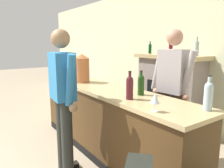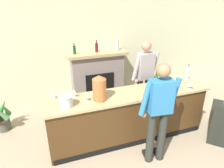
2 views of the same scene
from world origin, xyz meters
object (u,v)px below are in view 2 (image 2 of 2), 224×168
(potted_plant_corner, at_px, (1,116))
(wine_glass_back_row, at_px, (74,91))
(wine_glass_front_left, at_px, (53,93))
(ice_bucket_steel, at_px, (66,101))
(wine_bottle_rose_blush, at_px, (187,73))
(wine_glass_front_right, at_px, (63,95))
(copper_dispenser, at_px, (99,88))
(fireplace_stone, at_px, (98,78))
(person_customer, at_px, (159,111))
(person_bartender, at_px, (144,77))
(wine_glass_by_dispenser, at_px, (86,95))
(wine_bottle_burgundy_dark, at_px, (166,84))
(wine_glass_near_bucket, at_px, (191,83))
(wine_bottle_cabernet_heavy, at_px, (156,80))

(potted_plant_corner, distance_m, wine_glass_back_row, 1.85)
(wine_glass_front_left, bearing_deg, ice_bucket_steel, -62.45)
(wine_bottle_rose_blush, distance_m, wine_glass_front_right, 2.58)
(potted_plant_corner, distance_m, copper_dispenser, 2.31)
(wine_glass_front_right, bearing_deg, wine_bottle_rose_blush, 2.14)
(wine_glass_front_right, bearing_deg, fireplace_stone, 55.57)
(wine_bottle_rose_blush, bearing_deg, person_customer, -143.78)
(person_bartender, bearing_deg, wine_glass_by_dispenser, -155.35)
(person_customer, bearing_deg, potted_plant_corner, 144.92)
(potted_plant_corner, bearing_deg, wine_bottle_burgundy_dark, -21.91)
(person_bartender, xyz_separation_m, wine_bottle_rose_blush, (0.77, -0.43, 0.15))
(copper_dispenser, xyz_separation_m, wine_glass_front_right, (-0.59, 0.16, -0.11))
(fireplace_stone, distance_m, wine_glass_back_row, 1.64)
(ice_bucket_steel, height_order, wine_glass_by_dispenser, ice_bucket_steel)
(wine_glass_by_dispenser, bearing_deg, ice_bucket_steel, -169.37)
(person_customer, distance_m, wine_glass_front_right, 1.58)
(fireplace_stone, bearing_deg, potted_plant_corner, -168.43)
(ice_bucket_steel, distance_m, wine_glass_by_dispenser, 0.35)
(ice_bucket_steel, bearing_deg, wine_glass_back_row, 57.24)
(copper_dispenser, height_order, wine_bottle_burgundy_dark, copper_dispenser)
(fireplace_stone, height_order, wine_bottle_burgundy_dark, fireplace_stone)
(fireplace_stone, distance_m, person_bartender, 1.26)
(wine_bottle_burgundy_dark, height_order, wine_glass_near_bucket, wine_bottle_burgundy_dark)
(ice_bucket_steel, xyz_separation_m, wine_glass_back_row, (0.18, 0.28, 0.02))
(person_bartender, height_order, copper_dispenser, person_bartender)
(wine_bottle_burgundy_dark, distance_m, wine_glass_front_right, 1.87)
(ice_bucket_steel, height_order, wine_bottle_rose_blush, wine_bottle_rose_blush)
(wine_glass_back_row, bearing_deg, wine_glass_front_right, -158.88)
(wine_bottle_rose_blush, bearing_deg, wine_glass_back_row, -179.54)
(ice_bucket_steel, height_order, wine_glass_near_bucket, ice_bucket_steel)
(wine_glass_by_dispenser, bearing_deg, wine_glass_near_bucket, -5.63)
(wine_glass_front_right, distance_m, wine_glass_front_left, 0.20)
(wine_glass_near_bucket, distance_m, wine_glass_back_row, 2.17)
(wine_glass_front_right, bearing_deg, person_bartender, 16.25)
(wine_bottle_rose_blush, bearing_deg, wine_glass_front_right, -177.86)
(wine_bottle_burgundy_dark, height_order, wine_bottle_rose_blush, wine_bottle_rose_blush)
(person_bartender, relative_size, wine_bottle_cabernet_heavy, 5.98)
(wine_glass_by_dispenser, bearing_deg, wine_glass_front_left, 152.87)
(ice_bucket_steel, bearing_deg, person_bartender, 22.13)
(copper_dispenser, bearing_deg, person_customer, -40.01)
(fireplace_stone, relative_size, wine_bottle_rose_blush, 5.13)
(copper_dispenser, distance_m, wine_glass_front_right, 0.62)
(ice_bucket_steel, bearing_deg, wine_glass_front_right, 96.00)
(ice_bucket_steel, distance_m, wine_bottle_rose_blush, 2.58)
(fireplace_stone, xyz_separation_m, wine_glass_front_right, (-1.00, -1.45, 0.39))
(potted_plant_corner, xyz_separation_m, wine_bottle_burgundy_dark, (3.06, -1.23, 0.78))
(person_bartender, xyz_separation_m, wine_glass_back_row, (-1.61, -0.45, 0.11))
(person_customer, bearing_deg, person_bartender, 71.12)
(person_customer, bearing_deg, ice_bucket_steel, 155.78)
(wine_glass_back_row, bearing_deg, wine_bottle_burgundy_dark, -10.53)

